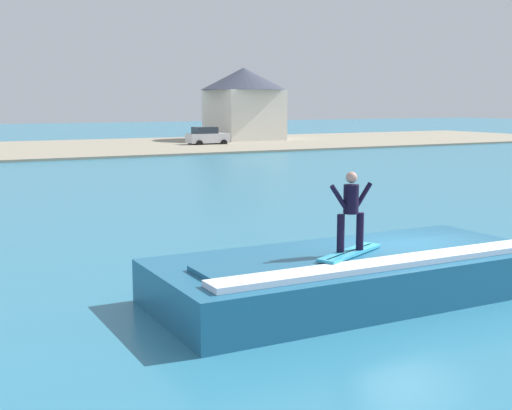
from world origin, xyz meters
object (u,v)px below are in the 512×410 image
(wave_crest, at_px, (353,275))
(surfer, at_px, (351,207))
(surfboard, at_px, (350,253))
(house_gabled_white, at_px, (244,100))
(car_far_shore, at_px, (207,136))

(wave_crest, height_order, surfer, surfer)
(surfboard, xyz_separation_m, house_gabled_white, (25.41, 55.32, 3.37))
(wave_crest, xyz_separation_m, surfboard, (-0.32, -0.32, 0.59))
(surfboard, height_order, house_gabled_white, house_gabled_white)
(wave_crest, bearing_deg, surfer, -135.72)
(car_far_shore, relative_size, house_gabled_white, 0.42)
(surfer, bearing_deg, car_far_shore, 69.55)
(car_far_shore, height_order, house_gabled_white, house_gabled_white)
(wave_crest, height_order, car_far_shore, car_far_shore)
(surfboard, relative_size, house_gabled_white, 0.22)
(wave_crest, bearing_deg, surfboard, -134.83)
(surfboard, xyz_separation_m, surfer, (0.01, 0.02, 0.96))
(surfboard, bearing_deg, wave_crest, 45.17)
(car_far_shore, bearing_deg, surfer, -110.45)
(car_far_shore, bearing_deg, surfboard, -110.46)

